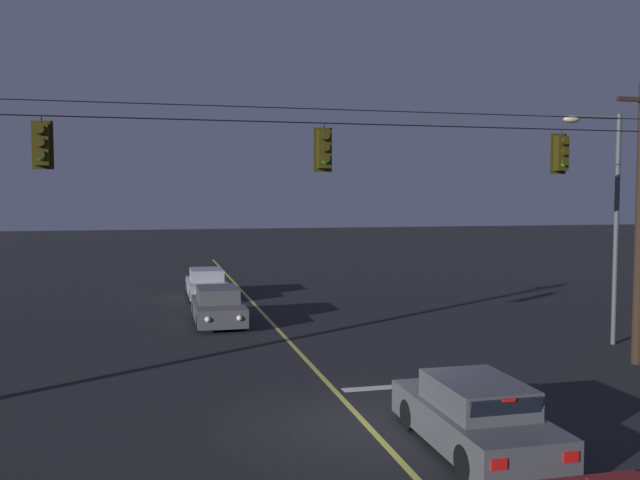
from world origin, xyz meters
TOP-DOWN VIEW (x-y plane):
  - ground_plane at (0.00, 0.00)m, footprint 180.00×180.00m
  - lane_centre_stripe at (0.00, 9.14)m, footprint 0.14×60.00m
  - stop_bar_paint at (1.90, 2.54)m, footprint 3.40×0.36m
  - signal_span_assembly at (0.00, 3.14)m, footprint 20.33×0.32m
  - traffic_light_leftmost at (-6.84, 3.12)m, footprint 0.48×0.41m
  - traffic_light_left_inner at (-0.14, 3.12)m, footprint 0.48×0.41m
  - traffic_light_centre at (6.63, 3.12)m, footprint 0.48×0.41m
  - car_waiting_near_lane at (1.58, -1.94)m, footprint 1.80×4.33m
  - car_oncoming_lead at (-2.02, 12.39)m, footprint 1.80×4.42m
  - car_oncoming_trailing at (-1.94, 19.23)m, footprint 1.80×4.42m
  - street_lamp_corner at (10.00, 5.59)m, footprint 2.11×0.30m

SIDE VIEW (x-z plane):
  - ground_plane at x=0.00m, z-range 0.00..0.00m
  - lane_centre_stripe at x=0.00m, z-range 0.00..0.01m
  - stop_bar_paint at x=1.90m, z-range 0.00..0.01m
  - car_oncoming_lead at x=-2.02m, z-range -0.05..1.34m
  - car_oncoming_trailing at x=-1.94m, z-range -0.05..1.34m
  - car_waiting_near_lane at x=1.58m, z-range -0.05..1.34m
  - signal_span_assembly at x=0.00m, z-range 0.16..8.28m
  - street_lamp_corner at x=10.00m, z-range 0.79..8.33m
  - traffic_light_leftmost at x=-6.84m, z-range 5.46..6.68m
  - traffic_light_left_inner at x=-0.14m, z-range 5.46..6.68m
  - traffic_light_centre at x=6.63m, z-range 5.46..6.68m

